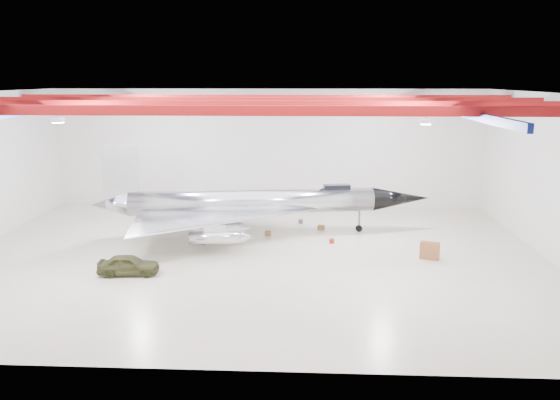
{
  "coord_description": "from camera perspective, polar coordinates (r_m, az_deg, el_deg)",
  "views": [
    {
      "loc": [
        3.67,
        -35.55,
        11.93
      ],
      "look_at": [
        1.84,
        2.0,
        3.53
      ],
      "focal_mm": 35.0,
      "sensor_mm": 36.0,
      "label": 1
    }
  ],
  "objects": [
    {
      "name": "jet_aircraft",
      "position": [
        42.22,
        -2.94,
        -0.53
      ],
      "size": [
        26.26,
        16.99,
        7.18
      ],
      "rotation": [
        0.0,
        0.0,
        0.14
      ],
      "color": "silver",
      "rests_on": "floor"
    },
    {
      "name": "tool_chest",
      "position": [
        40.65,
        5.42,
        -4.28
      ],
      "size": [
        0.38,
        0.38,
        0.33
      ],
      "primitive_type": "cylinder",
      "rotation": [
        0.0,
        0.0,
        0.02
      ],
      "color": "maroon",
      "rests_on": "floor"
    },
    {
      "name": "ceiling_structure",
      "position": [
        35.77,
        -3.14,
        10.01
      ],
      "size": [
        39.5,
        29.5,
        1.08
      ],
      "color": "#9C1111",
      "rests_on": "ceiling"
    },
    {
      "name": "wall_back",
      "position": [
        51.09,
        -1.35,
        5.37
      ],
      "size": [
        40.0,
        0.0,
        40.0
      ],
      "primitive_type": "plane",
      "rotation": [
        1.57,
        0.0,
        0.0
      ],
      "color": "silver",
      "rests_on": "floor"
    },
    {
      "name": "parts_bin",
      "position": [
        44.11,
        4.32,
        -2.88
      ],
      "size": [
        0.63,
        0.56,
        0.37
      ],
      "primitive_type": "cube",
      "rotation": [
        0.0,
        0.0,
        -0.31
      ],
      "color": "olive",
      "rests_on": "floor"
    },
    {
      "name": "wall_right",
      "position": [
        39.65,
        27.09,
        1.87
      ],
      "size": [
        0.0,
        30.0,
        30.0
      ],
      "primitive_type": "plane",
      "rotation": [
        1.57,
        0.0,
        -1.57
      ],
      "color": "silver",
      "rests_on": "floor"
    },
    {
      "name": "jeep",
      "position": [
        35.3,
        -15.54,
        -6.54
      ],
      "size": [
        3.85,
        1.83,
        1.27
      ],
      "primitive_type": "imported",
      "rotation": [
        0.0,
        0.0,
        1.66
      ],
      "color": "#393B1D",
      "rests_on": "floor"
    },
    {
      "name": "crate_ply",
      "position": [
        43.99,
        -8.98,
        -3.08
      ],
      "size": [
        0.48,
        0.4,
        0.32
      ],
      "primitive_type": "cube",
      "rotation": [
        0.0,
        0.0,
        0.08
      ],
      "color": "olive",
      "rests_on": "floor"
    },
    {
      "name": "toolbox_red",
      "position": [
        47.39,
        -4.39,
        -1.84
      ],
      "size": [
        0.43,
        0.36,
        0.29
      ],
      "primitive_type": "cube",
      "rotation": [
        0.0,
        0.0,
        0.07
      ],
      "color": "maroon",
      "rests_on": "floor"
    },
    {
      "name": "ceiling",
      "position": [
        35.75,
        -3.16,
        11.09
      ],
      "size": [
        40.0,
        40.0,
        0.0
      ],
      "primitive_type": "plane",
      "rotation": [
        3.14,
        0.0,
        0.0
      ],
      "color": "#0A0F38",
      "rests_on": "wall_back"
    },
    {
      "name": "floor",
      "position": [
        37.68,
        -2.95,
        -5.88
      ],
      "size": [
        40.0,
        40.0,
        0.0
      ],
      "primitive_type": "plane",
      "color": "beige",
      "rests_on": "ground"
    },
    {
      "name": "crate_small",
      "position": [
        47.06,
        -10.88,
        -2.18
      ],
      "size": [
        0.35,
        0.3,
        0.23
      ],
      "primitive_type": "cube",
      "rotation": [
        0.0,
        0.0,
        -0.11
      ],
      "color": "#59595B",
      "rests_on": "floor"
    },
    {
      "name": "oil_barrel",
      "position": [
        42.44,
        -1.27,
        -3.5
      ],
      "size": [
        0.5,
        0.42,
        0.33
      ],
      "primitive_type": "cube",
      "rotation": [
        0.0,
        0.0,
        0.08
      ],
      "color": "olive",
      "rests_on": "floor"
    },
    {
      "name": "spares_box",
      "position": [
        45.93,
        2.17,
        -2.23
      ],
      "size": [
        0.48,
        0.48,
        0.36
      ],
      "primitive_type": "cylinder",
      "rotation": [
        0.0,
        0.0,
        0.22
      ],
      "color": "#59595B",
      "rests_on": "floor"
    },
    {
      "name": "desk",
      "position": [
        38.27,
        15.37,
        -5.12
      ],
      "size": [
        1.4,
        1.03,
        1.15
      ],
      "primitive_type": "cube",
      "rotation": [
        0.0,
        0.0,
        -0.36
      ],
      "color": "brown",
      "rests_on": "floor"
    }
  ]
}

